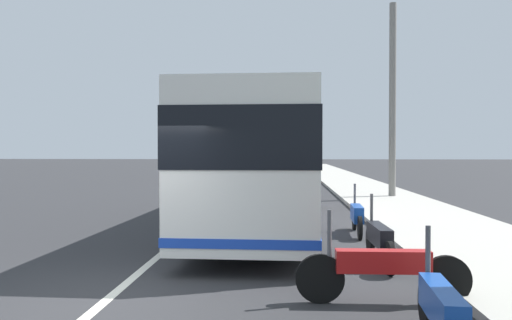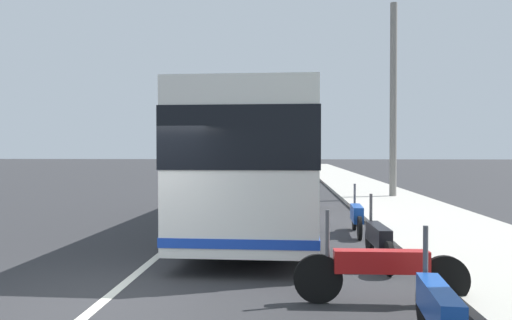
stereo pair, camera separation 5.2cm
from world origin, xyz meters
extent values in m
plane|color=#2D2D30|center=(0.00, 0.00, 0.00)|extent=(220.00, 220.00, 0.00)
cube|color=#B2ADA3|center=(10.00, -6.67, 0.07)|extent=(110.00, 3.60, 0.14)
cube|color=silver|center=(10.00, 0.00, 0.00)|extent=(110.00, 0.16, 0.01)
cube|color=silver|center=(7.19, -1.95, 1.84)|extent=(12.29, 2.96, 2.98)
cube|color=black|center=(7.19, -1.95, 2.31)|extent=(12.33, 3.00, 1.05)
cube|color=#193FB2|center=(7.19, -1.95, 0.60)|extent=(12.32, 2.99, 0.16)
cylinder|color=black|center=(11.14, -0.87, 0.50)|extent=(1.01, 0.33, 1.00)
cylinder|color=black|center=(11.07, -3.26, 0.50)|extent=(1.01, 0.33, 1.00)
cylinder|color=black|center=(3.32, -0.63, 0.50)|extent=(1.01, 0.33, 1.00)
cylinder|color=black|center=(3.25, -3.03, 0.50)|extent=(1.01, 0.33, 1.00)
cylinder|color=black|center=(-0.84, -4.16, 0.28)|extent=(0.57, 0.13, 0.56)
cube|color=#1947A5|center=(-1.67, -4.10, 0.53)|extent=(1.27, 0.34, 0.35)
cylinder|color=#4C4C51|center=(-0.96, -4.15, 0.88)|extent=(0.06, 0.06, 0.70)
cylinder|color=black|center=(0.03, -2.98, 0.34)|extent=(0.08, 0.68, 0.68)
cylinder|color=black|center=(0.05, -4.69, 0.34)|extent=(0.08, 0.68, 0.68)
cube|color=red|center=(0.04, -3.84, 0.59)|extent=(0.25, 1.28, 0.30)
cylinder|color=#4C4C51|center=(0.03, -3.11, 0.94)|extent=(0.06, 0.06, 0.70)
cylinder|color=black|center=(3.34, -4.23, 0.29)|extent=(0.57, 0.09, 0.57)
cylinder|color=black|center=(1.63, -4.27, 0.29)|extent=(0.57, 0.09, 0.57)
cube|color=black|center=(2.48, -4.25, 0.54)|extent=(1.29, 0.27, 0.35)
cylinder|color=#4C4C51|center=(3.21, -4.23, 0.89)|extent=(0.06, 0.06, 0.70)
cylinder|color=black|center=(6.40, -4.34, 0.28)|extent=(0.56, 0.11, 0.56)
cylinder|color=black|center=(4.93, -4.26, 0.28)|extent=(0.56, 0.11, 0.56)
cube|color=#1947A5|center=(5.67, -4.30, 0.53)|extent=(1.12, 0.30, 0.39)
cylinder|color=#4C4C51|center=(6.29, -4.33, 0.88)|extent=(0.06, 0.06, 0.70)
cube|color=silver|center=(38.94, 2.10, 0.55)|extent=(4.76, 2.07, 0.74)
cube|color=black|center=(39.10, 2.10, 1.16)|extent=(2.65, 1.81, 0.48)
cylinder|color=black|center=(37.45, 1.18, 0.32)|extent=(0.65, 0.26, 0.64)
cylinder|color=black|center=(37.36, 2.83, 0.32)|extent=(0.65, 0.26, 0.64)
cylinder|color=black|center=(40.52, 1.36, 0.32)|extent=(0.65, 0.26, 0.64)
cylinder|color=black|center=(40.43, 3.01, 0.32)|extent=(0.65, 0.26, 0.64)
cube|color=red|center=(32.93, 2.60, 0.54)|extent=(4.46, 2.00, 0.72)
cube|color=black|center=(33.10, 2.61, 1.15)|extent=(2.13, 1.72, 0.50)
cylinder|color=black|center=(31.55, 1.73, 0.32)|extent=(0.65, 0.26, 0.64)
cylinder|color=black|center=(31.45, 3.29, 0.32)|extent=(0.65, 0.26, 0.64)
cylinder|color=black|center=(34.42, 1.91, 0.32)|extent=(0.65, 0.26, 0.64)
cylinder|color=black|center=(34.32, 3.47, 0.32)|extent=(0.65, 0.26, 0.64)
cube|color=red|center=(26.59, 1.96, 0.53)|extent=(4.68, 1.96, 0.70)
cube|color=black|center=(26.84, 1.97, 1.15)|extent=(2.42, 1.71, 0.53)
cylinder|color=black|center=(25.11, 1.10, 0.32)|extent=(0.65, 0.25, 0.64)
cylinder|color=black|center=(25.04, 2.68, 0.32)|extent=(0.65, 0.25, 0.64)
cylinder|color=black|center=(28.15, 1.24, 0.32)|extent=(0.65, 0.25, 0.64)
cylinder|color=black|center=(28.07, 2.82, 0.32)|extent=(0.65, 0.25, 0.64)
cylinder|color=slate|center=(14.88, -7.13, 4.20)|extent=(0.30, 0.30, 8.41)
camera|label=1|loc=(-6.81, -2.49, 2.11)|focal=34.92mm
camera|label=2|loc=(-6.80, -2.54, 2.11)|focal=34.92mm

